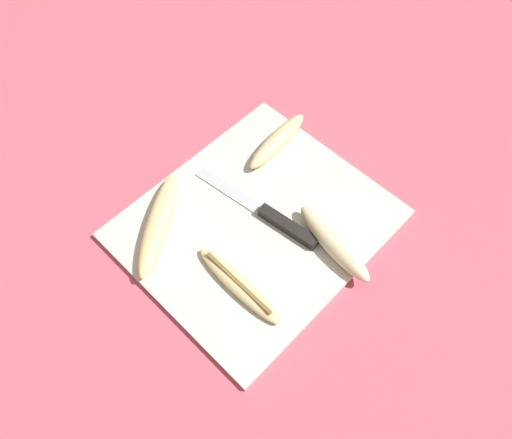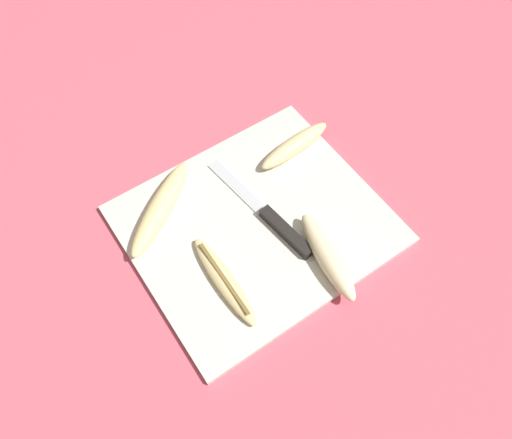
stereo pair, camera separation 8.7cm
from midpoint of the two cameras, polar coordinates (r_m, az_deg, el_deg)
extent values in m
plane|color=#C65160|center=(0.89, -2.79, -0.96)|extent=(4.00, 4.00, 0.00)
cube|color=beige|center=(0.88, -2.81, -0.76)|extent=(0.43, 0.38, 0.01)
cube|color=black|center=(0.86, 0.83, -1.05)|extent=(0.03, 0.12, 0.02)
cube|color=#B7BABF|center=(0.92, -5.79, 3.09)|extent=(0.04, 0.15, 0.00)
ellipsoid|color=beige|center=(0.84, 6.00, -2.93)|extent=(0.07, 0.18, 0.04)
ellipsoid|color=#EDD689|center=(0.88, -13.91, -0.74)|extent=(0.19, 0.15, 0.03)
ellipsoid|color=#DBC684|center=(0.82, -5.06, -7.75)|extent=(0.04, 0.18, 0.02)
cube|color=brown|center=(0.81, -5.12, -7.45)|extent=(0.01, 0.15, 0.00)
ellipsoid|color=beige|center=(0.96, -0.14, 8.79)|extent=(0.17, 0.05, 0.03)
camera|label=1|loc=(0.04, -92.87, -4.87)|focal=35.00mm
camera|label=2|loc=(0.04, 87.13, 4.87)|focal=35.00mm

